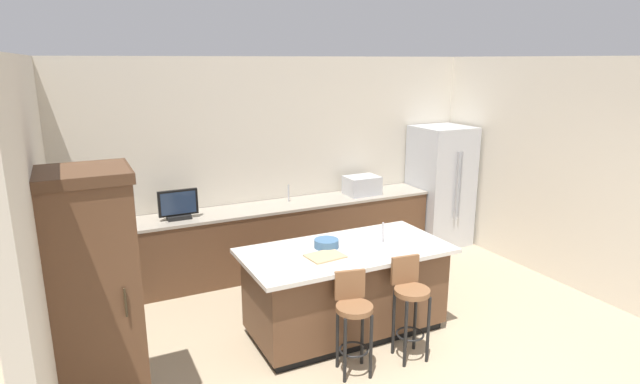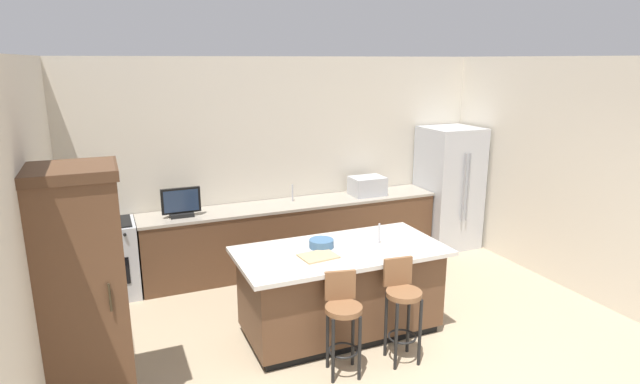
{
  "view_description": "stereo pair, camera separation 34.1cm",
  "coord_description": "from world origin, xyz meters",
  "px_view_note": "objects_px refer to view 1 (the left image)",
  "views": [
    {
      "loc": [
        -2.68,
        -2.6,
        2.84
      ],
      "look_at": [
        -0.03,
        2.77,
        1.3
      ],
      "focal_mm": 29.09,
      "sensor_mm": 36.0,
      "label": 1
    },
    {
      "loc": [
        -2.37,
        -2.74,
        2.84
      ],
      "look_at": [
        -0.03,
        2.77,
        1.3
      ],
      "focal_mm": 29.09,
      "sensor_mm": 36.0,
      "label": 2
    }
  ],
  "objects_px": {
    "tv_monitor": "(178,206)",
    "refrigerator": "(440,186)",
    "cutting_board": "(325,256)",
    "microwave": "(362,185)",
    "range_oven": "(100,265)",
    "bar_stool_right": "(410,299)",
    "cabinet_tower": "(95,298)",
    "bar_stool_left": "(353,315)",
    "fruit_bowl": "(326,243)",
    "kitchen_island": "(345,290)"
  },
  "relations": [
    {
      "from": "refrigerator",
      "to": "bar_stool_left",
      "type": "bearing_deg",
      "value": -140.17
    },
    {
      "from": "microwave",
      "to": "cutting_board",
      "type": "bearing_deg",
      "value": -128.81
    },
    {
      "from": "cabinet_tower",
      "to": "cutting_board",
      "type": "height_order",
      "value": "cabinet_tower"
    },
    {
      "from": "bar_stool_left",
      "to": "cutting_board",
      "type": "bearing_deg",
      "value": 102.45
    },
    {
      "from": "tv_monitor",
      "to": "refrigerator",
      "type": "bearing_deg",
      "value": -0.49
    },
    {
      "from": "cabinet_tower",
      "to": "tv_monitor",
      "type": "relative_size",
      "value": 4.35
    },
    {
      "from": "bar_stool_left",
      "to": "refrigerator",
      "type": "bearing_deg",
      "value": 51.93
    },
    {
      "from": "refrigerator",
      "to": "range_oven",
      "type": "height_order",
      "value": "refrigerator"
    },
    {
      "from": "refrigerator",
      "to": "cutting_board",
      "type": "xyz_separation_m",
      "value": [
        -2.98,
        -1.92,
        0.02
      ]
    },
    {
      "from": "range_oven",
      "to": "bar_stool_right",
      "type": "distance_m",
      "value": 3.67
    },
    {
      "from": "range_oven",
      "to": "tv_monitor",
      "type": "relative_size",
      "value": 1.98
    },
    {
      "from": "tv_monitor",
      "to": "bar_stool_left",
      "type": "distance_m",
      "value": 2.77
    },
    {
      "from": "microwave",
      "to": "bar_stool_right",
      "type": "distance_m",
      "value": 2.81
    },
    {
      "from": "range_oven",
      "to": "tv_monitor",
      "type": "height_order",
      "value": "tv_monitor"
    },
    {
      "from": "cabinet_tower",
      "to": "bar_stool_left",
      "type": "relative_size",
      "value": 2.17
    },
    {
      "from": "microwave",
      "to": "refrigerator",
      "type": "bearing_deg",
      "value": -3.6
    },
    {
      "from": "range_oven",
      "to": "cabinet_tower",
      "type": "xyz_separation_m",
      "value": [
        -0.13,
        -2.31,
        0.61
      ]
    },
    {
      "from": "cabinet_tower",
      "to": "tv_monitor",
      "type": "height_order",
      "value": "cabinet_tower"
    },
    {
      "from": "microwave",
      "to": "fruit_bowl",
      "type": "relative_size",
      "value": 1.88
    },
    {
      "from": "cabinet_tower",
      "to": "fruit_bowl",
      "type": "bearing_deg",
      "value": 13.57
    },
    {
      "from": "kitchen_island",
      "to": "cutting_board",
      "type": "bearing_deg",
      "value": -159.62
    },
    {
      "from": "refrigerator",
      "to": "microwave",
      "type": "height_order",
      "value": "refrigerator"
    },
    {
      "from": "cabinet_tower",
      "to": "microwave",
      "type": "bearing_deg",
      "value": 31.83
    },
    {
      "from": "kitchen_island",
      "to": "range_oven",
      "type": "bearing_deg",
      "value": 140.28
    },
    {
      "from": "refrigerator",
      "to": "microwave",
      "type": "distance_m",
      "value": 1.38
    },
    {
      "from": "refrigerator",
      "to": "bar_stool_right",
      "type": "bearing_deg",
      "value": -133.33
    },
    {
      "from": "refrigerator",
      "to": "cutting_board",
      "type": "relative_size",
      "value": 5.21
    },
    {
      "from": "cabinet_tower",
      "to": "bar_stool_left",
      "type": "distance_m",
      "value": 2.19
    },
    {
      "from": "range_oven",
      "to": "bar_stool_left",
      "type": "distance_m",
      "value": 3.24
    },
    {
      "from": "refrigerator",
      "to": "microwave",
      "type": "bearing_deg",
      "value": 176.4
    },
    {
      "from": "fruit_bowl",
      "to": "bar_stool_right",
      "type": "bearing_deg",
      "value": -59.6
    },
    {
      "from": "microwave",
      "to": "tv_monitor",
      "type": "bearing_deg",
      "value": -178.88
    },
    {
      "from": "bar_stool_right",
      "to": "fruit_bowl",
      "type": "bearing_deg",
      "value": 126.48
    },
    {
      "from": "kitchen_island",
      "to": "fruit_bowl",
      "type": "xyz_separation_m",
      "value": [
        -0.16,
        0.12,
        0.5
      ]
    },
    {
      "from": "kitchen_island",
      "to": "tv_monitor",
      "type": "bearing_deg",
      "value": 125.86
    },
    {
      "from": "refrigerator",
      "to": "cabinet_tower",
      "type": "distance_m",
      "value": 5.55
    },
    {
      "from": "kitchen_island",
      "to": "cabinet_tower",
      "type": "bearing_deg",
      "value": -170.18
    },
    {
      "from": "refrigerator",
      "to": "cutting_board",
      "type": "bearing_deg",
      "value": -147.24
    },
    {
      "from": "tv_monitor",
      "to": "cutting_board",
      "type": "xyz_separation_m",
      "value": [
        1.03,
        -1.95,
        -0.15
      ]
    },
    {
      "from": "kitchen_island",
      "to": "fruit_bowl",
      "type": "distance_m",
      "value": 0.54
    },
    {
      "from": "bar_stool_left",
      "to": "fruit_bowl",
      "type": "relative_size",
      "value": 3.77
    },
    {
      "from": "bar_stool_left",
      "to": "fruit_bowl",
      "type": "height_order",
      "value": "fruit_bowl"
    },
    {
      "from": "tv_monitor",
      "to": "cutting_board",
      "type": "bearing_deg",
      "value": -62.1
    },
    {
      "from": "tv_monitor",
      "to": "bar_stool_left",
      "type": "relative_size",
      "value": 0.5
    },
    {
      "from": "refrigerator",
      "to": "cabinet_tower",
      "type": "bearing_deg",
      "value": -156.4
    },
    {
      "from": "fruit_bowl",
      "to": "cabinet_tower",
      "type": "bearing_deg",
      "value": -166.43
    },
    {
      "from": "kitchen_island",
      "to": "bar_stool_left",
      "type": "height_order",
      "value": "bar_stool_left"
    },
    {
      "from": "bar_stool_right",
      "to": "kitchen_island",
      "type": "bearing_deg",
      "value": 120.63
    },
    {
      "from": "cabinet_tower",
      "to": "fruit_bowl",
      "type": "distance_m",
      "value": 2.31
    },
    {
      "from": "range_oven",
      "to": "bar_stool_right",
      "type": "bearing_deg",
      "value": -44.93
    }
  ]
}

